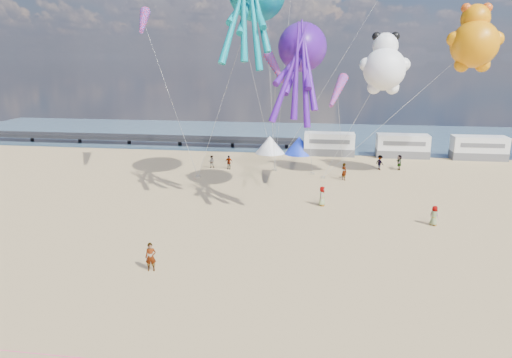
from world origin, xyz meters
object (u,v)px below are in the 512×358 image
at_px(tent_white, 270,145).
at_px(tent_blue, 299,145).
at_px(beachgoer_5, 344,172).
at_px(beachgoer_4, 399,162).
at_px(beachgoer_2, 380,162).
at_px(beachgoer_0, 322,196).
at_px(motorhome_1, 402,146).
at_px(beachgoer_6, 434,216).
at_px(sandbag_c, 323,177).
at_px(motorhome_2, 479,148).
at_px(sandbag_b, 312,174).
at_px(beachgoer_1, 211,162).
at_px(sandbag_a, 198,177).
at_px(windsock_left, 143,21).
at_px(standing_person, 151,257).
at_px(beachgoer_3, 229,162).
at_px(windsock_right, 275,67).
at_px(windsock_mid, 337,91).
at_px(kite_teddy_orange, 474,44).
at_px(sandbag_e, 275,170).
at_px(sandbag_d, 343,177).
at_px(motorhome_0, 329,144).
at_px(kite_panda, 384,69).

height_order(tent_white, tent_blue, same).
relative_size(tent_white, beachgoer_5, 2.15).
bearing_deg(beachgoer_4, beachgoer_2, -78.65).
xyz_separation_m(tent_white, beachgoer_0, (7.16, -22.05, -0.32)).
bearing_deg(motorhome_1, beachgoer_6, -93.70).
height_order(beachgoer_4, sandbag_c, beachgoer_4).
distance_m(motorhome_2, sandbag_b, 23.68).
height_order(motorhome_1, beachgoer_1, motorhome_1).
height_order(motorhome_1, beachgoer_2, motorhome_1).
height_order(tent_white, sandbag_a, tent_white).
height_order(beachgoer_4, windsock_left, windsock_left).
distance_m(standing_person, beachgoer_3, 26.63).
bearing_deg(windsock_right, windsock_mid, 12.49).
relative_size(beachgoer_1, windsock_right, 0.33).
bearing_deg(sandbag_a, tent_blue, 54.26).
distance_m(tent_white, beachgoer_0, 23.18).
bearing_deg(windsock_left, windsock_right, -42.24).
bearing_deg(beachgoer_6, motorhome_1, -44.88).
xyz_separation_m(beachgoer_1, sandbag_a, (-0.37, -4.79, -0.64)).
distance_m(beachgoer_0, kite_teddy_orange, 21.14).
bearing_deg(windsock_mid, sandbag_c, 115.27).
distance_m(beachgoer_1, sandbag_e, 7.66).
bearing_deg(beachgoer_3, windsock_left, -141.95).
bearing_deg(sandbag_b, windsock_mid, -71.68).
relative_size(beachgoer_6, sandbag_a, 3.17).
distance_m(sandbag_a, sandbag_d, 15.88).
relative_size(tent_white, beachgoer_3, 2.46).
relative_size(standing_person, beachgoer_0, 1.03).
relative_size(tent_blue, windsock_right, 0.88).
xyz_separation_m(beachgoer_4, windsock_right, (-13.21, -14.20, 11.03)).
relative_size(motorhome_1, windsock_mid, 1.24).
bearing_deg(windsock_left, beachgoer_2, -0.67).
height_order(windsock_mid, windsock_right, windsock_right).
height_order(motorhome_1, sandbag_c, motorhome_1).
xyz_separation_m(motorhome_0, beachgoer_1, (-13.90, -9.48, -0.75)).
xyz_separation_m(standing_person, windsock_left, (-7.97, 21.53, 15.33)).
relative_size(sandbag_d, sandbag_e, 1.00).
distance_m(beachgoer_3, beachgoer_4, 19.92).
xyz_separation_m(beachgoer_2, sandbag_c, (-6.54, -4.98, -0.75)).
xyz_separation_m(beachgoer_2, windsock_mid, (-5.58, -9.84, 8.83)).
bearing_deg(beachgoer_5, tent_white, -2.19).
relative_size(sandbag_a, sandbag_e, 1.00).
relative_size(motorhome_1, sandbag_e, 13.20).
bearing_deg(sandbag_d, motorhome_1, 56.09).
bearing_deg(motorhome_2, tent_blue, 180.00).
bearing_deg(beachgoer_0, beachgoer_4, -16.46).
height_order(tent_blue, sandbag_b, tent_blue).
bearing_deg(beachgoer_0, kite_panda, -18.06).
relative_size(tent_blue, standing_person, 2.21).
bearing_deg(tent_white, windsock_right, -82.54).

